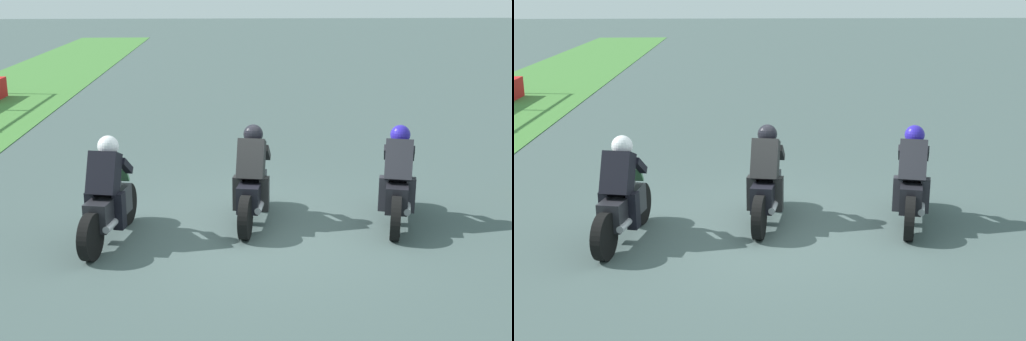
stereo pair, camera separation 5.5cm
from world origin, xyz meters
TOP-DOWN VIEW (x-y plane):
  - ground_plane at (0.00, 0.00)m, footprint 120.00×120.00m
  - rider_lane_a at (0.14, -2.09)m, footprint 2.01×0.68m
  - rider_lane_b at (0.29, 0.11)m, footprint 2.03×0.62m
  - rider_lane_c at (-0.37, 2.17)m, footprint 2.03×0.62m

SIDE VIEW (x-z plane):
  - ground_plane at x=0.00m, z-range 0.00..0.00m
  - rider_lane_a at x=0.14m, z-range -0.13..1.38m
  - rider_lane_b at x=0.29m, z-range -0.13..1.38m
  - rider_lane_c at x=-0.37m, z-range -0.13..1.38m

